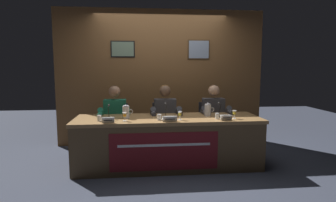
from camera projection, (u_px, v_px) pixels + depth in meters
ground_plane at (168, 165)px, 4.32m from camera, size 12.00×12.00×0.00m
wall_back_panelled at (161, 78)px, 5.47m from camera, size 3.99×0.14×2.60m
conference_table at (169, 135)px, 4.15m from camera, size 2.79×0.85×0.75m
chair_left at (116, 131)px, 4.78m from camera, size 0.44×0.44×0.89m
panelist_left at (115, 117)px, 4.55m from camera, size 0.51×0.48×1.22m
nameplate_left at (108, 120)px, 3.81m from camera, size 0.17×0.06×0.08m
juice_glass_left at (125, 115)px, 3.93m from camera, size 0.06×0.06×0.12m
water_cup_left at (99, 118)px, 3.94m from camera, size 0.06×0.06×0.08m
microphone_left at (108, 115)px, 4.04m from camera, size 0.06×0.17×0.22m
chair_center at (164, 130)px, 4.87m from camera, size 0.44×0.44×0.89m
panelist_center at (165, 116)px, 4.64m from camera, size 0.51×0.48×1.22m
nameplate_center at (170, 119)px, 3.89m from camera, size 0.20×0.06×0.08m
juice_glass_center at (180, 114)px, 4.02m from camera, size 0.06×0.06×0.12m
water_cup_center at (159, 118)px, 4.01m from camera, size 0.06×0.06×0.08m
microphone_center at (166, 113)px, 4.18m from camera, size 0.06×0.17×0.22m
chair_right at (211, 128)px, 4.95m from camera, size 0.44×0.44×0.89m
panelist_right at (214, 115)px, 4.72m from camera, size 0.51×0.48×1.22m
nameplate_right at (226, 118)px, 3.99m from camera, size 0.16×0.06×0.08m
juice_glass_right at (234, 113)px, 4.12m from camera, size 0.06×0.06×0.12m
water_cup_right at (217, 116)px, 4.11m from camera, size 0.06×0.06×0.08m
microphone_right at (220, 112)px, 4.28m from camera, size 0.06×0.17×0.22m
water_pitcher_left_side at (126, 112)px, 4.15m from camera, size 0.15×0.10×0.21m
water_pitcher_right_side at (208, 110)px, 4.34m from camera, size 0.15×0.10×0.21m
document_stack_center at (169, 119)px, 4.06m from camera, size 0.22×0.16×0.01m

